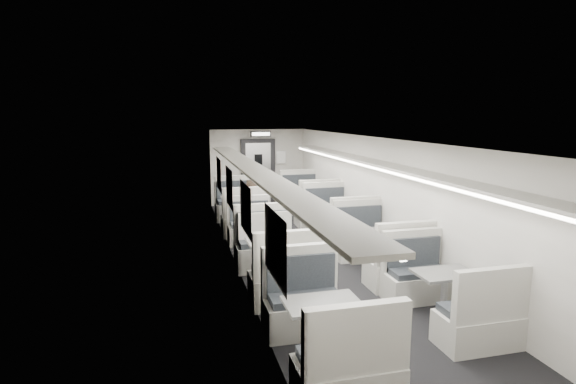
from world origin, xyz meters
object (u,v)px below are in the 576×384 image
booth_right_b (338,223)px  exit_sign (261,134)px  booth_right_c (378,250)px  booth_right_a (309,203)px  passenger (254,198)px  booth_right_d (444,296)px  booth_left_c (275,261)px  booth_left_a (240,212)px  vestibule_door (258,172)px  booth_left_d (322,332)px  booth_left_b (256,236)px

booth_right_b → exit_sign: (-1.00, 4.12, 1.88)m
booth_right_b → booth_right_c: 2.11m
booth_right_a → passenger: 1.86m
booth_right_d → exit_sign: size_ratio=3.26×
booth_left_c → booth_right_a: size_ratio=0.97×
booth_left_a → vestibule_door: vestibule_door is taller
booth_left_a → booth_right_b: booth_right_b is taller
booth_left_d → booth_left_c: bearing=90.0°
booth_right_d → exit_sign: bearing=96.8°
booth_left_b → booth_right_a: bearing=54.5°
booth_left_a → booth_left_c: 4.09m
passenger → booth_right_d: bearing=-57.0°
booth_left_b → booth_right_c: (2.00, -1.63, 0.03)m
booth_right_d → vestibule_door: size_ratio=0.96×
booth_left_d → exit_sign: (1.00, 8.95, 1.90)m
booth_left_b → exit_sign: (1.00, 4.59, 1.92)m
booth_left_b → booth_right_b: size_ratio=0.88×
booth_left_a → booth_left_d: booth_left_a is taller
booth_left_c → booth_right_b: (2.00, 2.29, 0.00)m
vestibule_door → booth_left_d: bearing=-96.0°
exit_sign → vestibule_door: bearing=90.0°
booth_right_d → vestibule_door: bearing=96.5°
booth_left_a → booth_left_b: 2.28m
booth_left_c → booth_right_c: (2.00, 0.18, -0.01)m
passenger → vestibule_door: (0.66, 3.03, 0.26)m
booth_right_a → booth_left_b: bearing=-125.5°
booth_right_a → booth_right_b: bearing=-90.0°
booth_left_c → passenger: 3.90m
booth_left_d → booth_right_a: bearing=74.4°
booth_left_b → booth_right_b: (2.00, 0.47, 0.05)m
booth_left_b → booth_left_a: bearing=90.0°
booth_left_a → booth_right_b: bearing=-42.0°
booth_left_c → vestibule_door: vestibule_door is taller
passenger → booth_right_b: bearing=-26.5°
booth_left_b → vestibule_door: 5.22m
booth_left_d → vestibule_door: bearing=84.0°
booth_right_d → exit_sign: 8.60m
booth_left_d → exit_sign: size_ratio=3.44×
booth_right_a → passenger: (-1.66, -0.76, 0.36)m
booth_right_d → vestibule_door: vestibule_door is taller
booth_left_c → booth_right_d: booth_left_c is taller
booth_left_a → booth_left_d: size_ratio=1.05×
booth_left_b → booth_right_c: booth_right_c is taller
booth_left_b → booth_right_d: booth_right_d is taller
booth_right_c → passenger: bearing=114.3°
booth_left_c → vestibule_door: bearing=81.7°
booth_left_c → booth_right_a: booth_right_a is taller
booth_left_a → booth_right_c: size_ratio=1.03×
passenger → booth_right_c: bearing=-48.8°
booth_left_a → passenger: 0.55m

